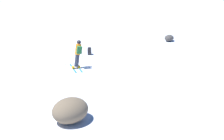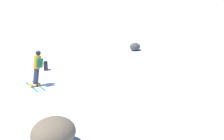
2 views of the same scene
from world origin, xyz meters
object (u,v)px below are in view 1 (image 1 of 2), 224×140
skier (78,53)px  exposed_boulder_1 (70,110)px  spare_backpack (89,51)px  exposed_boulder_0 (169,38)px

skier → exposed_boulder_1: skier is taller
skier → exposed_boulder_1: 6.46m
skier → exposed_boulder_1: (3.94, 5.10, -0.48)m
spare_backpack → exposed_boulder_0: (-6.96, 1.36, 0.01)m
skier → exposed_boulder_1: bearing=72.9°
spare_backpack → exposed_boulder_0: size_ratio=0.63×
skier → spare_backpack: 2.85m
spare_backpack → exposed_boulder_1: size_ratio=0.31×
skier → exposed_boulder_0: skier is taller
skier → spare_backpack: (-2.14, -1.73, -0.75)m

